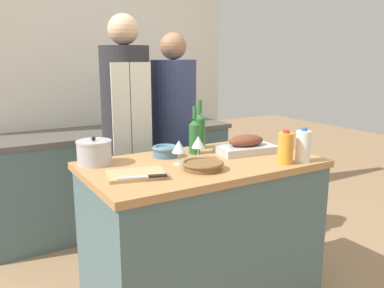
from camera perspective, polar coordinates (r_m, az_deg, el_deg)
The scene contains 19 objects.
kitchen_island at distance 2.47m, azimuth 1.38°, elevation -12.96°, with size 1.32×0.75×0.93m.
back_counter at distance 3.74m, azimuth -11.02°, elevation -4.63°, with size 2.19×0.60×0.88m.
back_wall at distance 3.92m, azimuth -13.31°, elevation 8.44°, with size 2.69×0.10×2.55m.
roasting_pan at distance 2.52m, azimuth 7.57°, elevation -0.26°, with size 0.38×0.26×0.11m.
wicker_basket at distance 2.14m, azimuth 1.53°, elevation -2.99°, with size 0.22×0.22×0.04m.
cutting_board at distance 2.04m, azimuth -7.82°, elevation -4.27°, with size 0.33×0.26×0.02m.
stock_pot at distance 2.29m, azimuth -13.56°, elevation -1.15°, with size 0.19×0.19×0.16m.
mixing_bowl at distance 2.41m, azimuth -3.78°, elevation -0.96°, with size 0.16×0.16×0.07m.
juice_jug at distance 2.30m, azimuth 12.98°, elevation -0.55°, with size 0.09×0.09×0.19m.
milk_jug at distance 2.36m, azimuth 15.32°, elevation -0.29°, with size 0.08×0.08×0.19m.
wine_bottle_green at distance 2.62m, azimuth 1.08°, elevation 2.09°, with size 0.07×0.07×0.31m.
wine_bottle_dark at distance 2.46m, azimuth 0.37°, elevation 1.23°, with size 0.07×0.07×0.29m.
wine_glass_left at distance 2.34m, azimuth 0.88°, elevation 0.20°, with size 0.08×0.08×0.14m.
wine_glass_right at distance 2.22m, azimuth -1.86°, elevation -0.45°, with size 0.08×0.08×0.14m.
knife_chef at distance 1.96m, azimuth -6.74°, elevation -4.58°, with size 0.24×0.10×0.01m.
condiment_bottle_tall at distance 3.84m, azimuth -5.53°, elevation 3.81°, with size 0.05×0.05×0.16m.
condiment_bottle_short at distance 3.92m, azimuth -4.46°, elevation 4.00°, with size 0.06×0.06×0.16m.
person_cook_aproned at distance 2.90m, azimuth -9.13°, elevation 1.86°, with size 0.34×0.36×1.79m.
person_cook_guest at distance 3.12m, azimuth -2.55°, elevation 1.48°, with size 0.34×0.34×1.68m.
Camera 1 is at (-1.20, -1.88, 1.52)m, focal length 38.00 mm.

